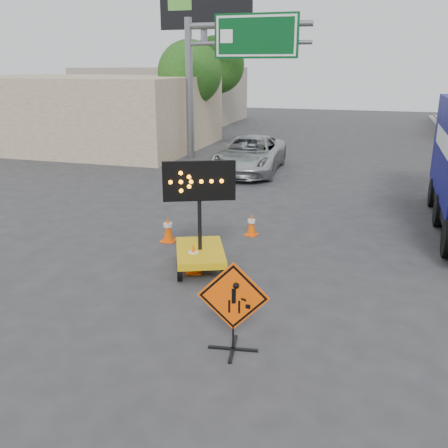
% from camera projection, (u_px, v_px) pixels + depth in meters
% --- Properties ---
extents(ground, '(100.00, 100.00, 0.00)m').
position_uv_depth(ground, '(170.00, 377.00, 7.74)').
color(ground, '#2D2D30').
rests_on(ground, ground).
extents(storefront_left_near, '(14.00, 10.00, 4.00)m').
position_uv_depth(storefront_left_near, '(83.00, 112.00, 29.26)').
color(storefront_left_near, beige).
rests_on(storefront_left_near, ground).
extents(storefront_left_far, '(12.00, 10.00, 4.40)m').
position_uv_depth(storefront_left_far, '(164.00, 95.00, 42.22)').
color(storefront_left_far, '#A09385').
rests_on(storefront_left_far, ground).
extents(highway_gantry, '(6.18, 0.38, 6.90)m').
position_uv_depth(highway_gantry, '(229.00, 55.00, 23.77)').
color(highway_gantry, slate).
rests_on(highway_gantry, ground).
extents(billboard, '(6.10, 0.54, 9.85)m').
position_uv_depth(billboard, '(205.00, 19.00, 31.38)').
color(billboard, slate).
rests_on(billboard, ground).
extents(tree_left_near, '(3.71, 3.71, 6.03)m').
position_uv_depth(tree_left_near, '(190.00, 73.00, 28.74)').
color(tree_left_near, '#402A1B').
rests_on(tree_left_near, ground).
extents(tree_left_far, '(4.10, 4.10, 6.66)m').
position_uv_depth(tree_left_far, '(216.00, 65.00, 36.16)').
color(tree_left_far, '#402A1B').
rests_on(tree_left_far, ground).
extents(construction_sign, '(1.20, 0.86, 1.61)m').
position_uv_depth(construction_sign, '(233.00, 305.00, 8.23)').
color(construction_sign, black).
rests_on(construction_sign, ground).
extents(arrow_board, '(1.72, 2.11, 2.60)m').
position_uv_depth(arrow_board, '(200.00, 245.00, 11.69)').
color(arrow_board, gold).
rests_on(arrow_board, ground).
extents(pickup_truck, '(2.93, 5.85, 1.59)m').
position_uv_depth(pickup_truck, '(250.00, 154.00, 22.32)').
color(pickup_truck, '#B9BCC1').
rests_on(pickup_truck, ground).
extents(cone_a, '(0.46, 0.46, 0.72)m').
position_uv_depth(cone_a, '(193.00, 258.00, 11.55)').
color(cone_a, '#FF5205').
rests_on(cone_a, ground).
extents(cone_b, '(0.40, 0.40, 0.74)m').
position_uv_depth(cone_b, '(168.00, 228.00, 13.59)').
color(cone_b, '#FF5205').
rests_on(cone_b, ground).
extents(cone_c, '(0.39, 0.39, 0.66)m').
position_uv_depth(cone_c, '(251.00, 224.00, 14.10)').
color(cone_c, '#FF5205').
rests_on(cone_c, ground).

